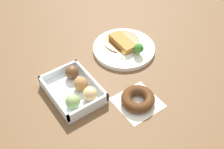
{
  "coord_description": "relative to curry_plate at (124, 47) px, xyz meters",
  "views": [
    {
      "loc": [
        -0.68,
        0.47,
        0.75
      ],
      "look_at": [
        -0.1,
        0.05,
        0.03
      ],
      "focal_mm": 45.65,
      "sensor_mm": 36.0,
      "label": 1
    }
  ],
  "objects": [
    {
      "name": "donut_box",
      "position": [
        -0.09,
        0.28,
        0.01
      ],
      "size": [
        0.21,
        0.15,
        0.06
      ],
      "color": "silver",
      "rests_on": "ground_plane"
    },
    {
      "name": "ground_plane",
      "position": [
        -0.01,
        0.09,
        -0.01
      ],
      "size": [
        1.6,
        1.6,
        0.0
      ],
      "primitive_type": "plane",
      "color": "brown"
    },
    {
      "name": "chocolate_ring_donut",
      "position": [
        -0.25,
        0.13,
        0.0
      ],
      "size": [
        0.14,
        0.14,
        0.04
      ],
      "color": "white",
      "rests_on": "ground_plane"
    },
    {
      "name": "curry_plate",
      "position": [
        0.0,
        0.0,
        0.0
      ],
      "size": [
        0.25,
        0.25,
        0.07
      ],
      "color": "white",
      "rests_on": "ground_plane"
    }
  ]
}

